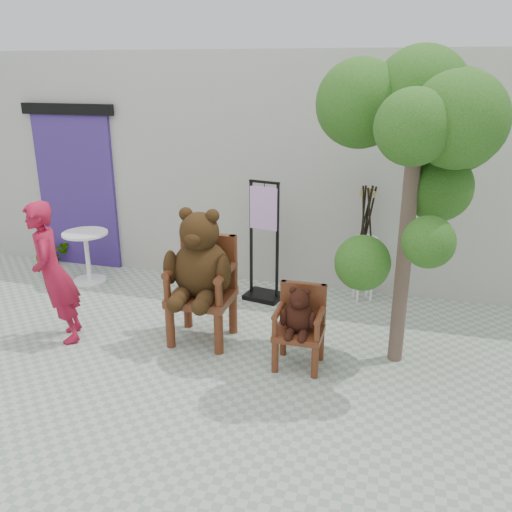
# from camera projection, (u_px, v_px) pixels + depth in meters

# --- Properties ---
(ground_plane) EXTENTS (60.00, 60.00, 0.00)m
(ground_plane) POSITION_uv_depth(u_px,v_px,m) (217.00, 384.00, 5.04)
(ground_plane) COLOR #99A291
(ground_plane) RESTS_ON ground
(back_wall) EXTENTS (9.00, 1.00, 3.00)m
(back_wall) POSITION_uv_depth(u_px,v_px,m) (290.00, 167.00, 7.37)
(back_wall) COLOR #B0AEA4
(back_wall) RESTS_ON ground
(doorway) EXTENTS (1.40, 0.11, 2.33)m
(doorway) POSITION_uv_depth(u_px,v_px,m) (77.00, 187.00, 7.76)
(doorway) COLOR #3C2570
(doorway) RESTS_ON ground
(chair_big) EXTENTS (0.72, 0.77, 1.46)m
(chair_big) POSITION_uv_depth(u_px,v_px,m) (201.00, 269.00, 5.61)
(chair_big) COLOR #48200F
(chair_big) RESTS_ON ground
(chair_small) EXTENTS (0.46, 0.45, 0.84)m
(chair_small) POSITION_uv_depth(u_px,v_px,m) (300.00, 319.00, 5.22)
(chair_small) COLOR #48200F
(chair_small) RESTS_ON ground
(person) EXTENTS (0.60, 0.67, 1.53)m
(person) POSITION_uv_depth(u_px,v_px,m) (53.00, 273.00, 5.63)
(person) COLOR maroon
(person) RESTS_ON ground
(cafe_table) EXTENTS (0.60, 0.60, 0.70)m
(cafe_table) POSITION_uv_depth(u_px,v_px,m) (87.00, 251.00, 7.31)
(cafe_table) COLOR white
(cafe_table) RESTS_ON ground
(display_stand) EXTENTS (0.51, 0.43, 1.51)m
(display_stand) POSITION_uv_depth(u_px,v_px,m) (264.00, 255.00, 6.72)
(display_stand) COLOR black
(display_stand) RESTS_ON ground
(stool_bucket) EXTENTS (0.32, 0.32, 1.45)m
(stool_bucket) POSITION_uv_depth(u_px,v_px,m) (365.00, 251.00, 6.69)
(stool_bucket) COLOR white
(stool_bucket) RESTS_ON ground
(tree) EXTENTS (1.75, 1.61, 3.00)m
(tree) POSITION_uv_depth(u_px,v_px,m) (425.00, 126.00, 4.87)
(tree) COLOR #48352B
(tree) RESTS_ON ground
(potted_plant) EXTENTS (0.42, 0.38, 0.42)m
(potted_plant) POSITION_uv_depth(u_px,v_px,m) (51.00, 252.00, 7.97)
(potted_plant) COLOR #183E11
(potted_plant) RESTS_ON ground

